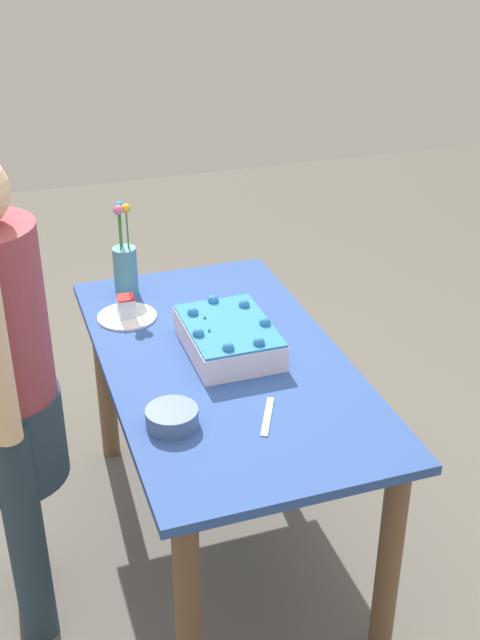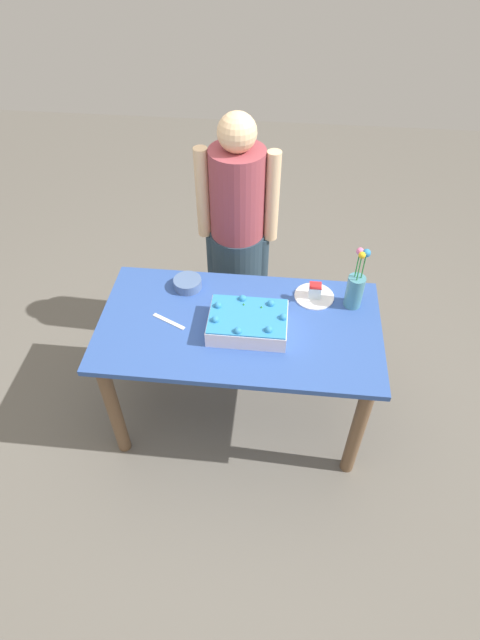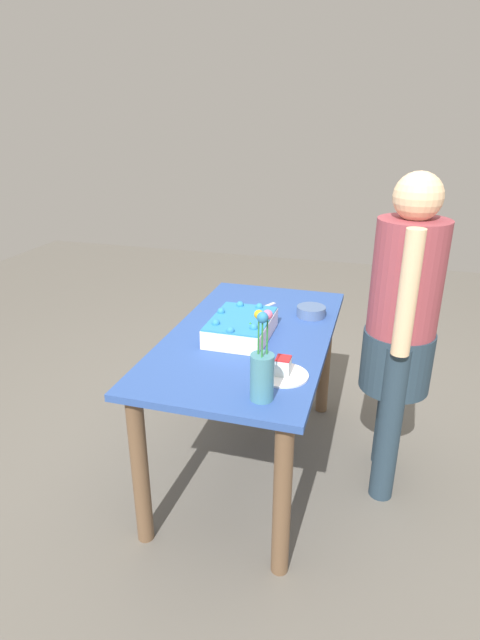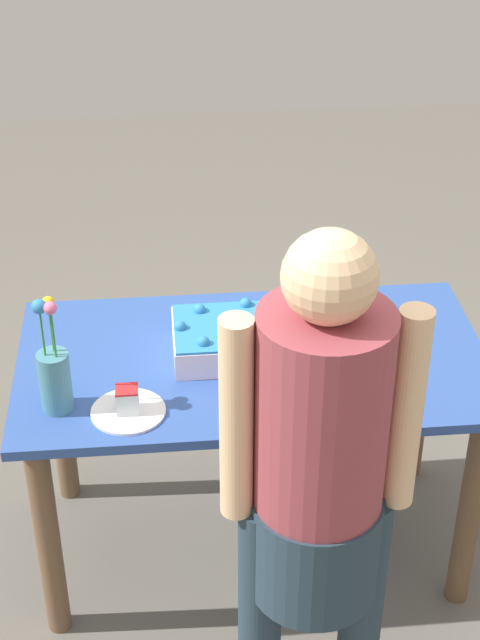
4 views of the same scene
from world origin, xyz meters
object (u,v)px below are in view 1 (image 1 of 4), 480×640
serving_plate_with_slice (127,312)px  fruit_bowl (172,417)px  cake_knife (268,416)px  flower_vase (125,265)px  sheet_cake (229,336)px  person_standing (0,377)px

serving_plate_with_slice → fruit_bowl: serving_plate_with_slice is taller
serving_plate_with_slice → cake_knife: serving_plate_with_slice is taller
flower_vase → fruit_bowl: bearing=176.8°
flower_vase → sheet_cake: bearing=-156.1°
flower_vase → person_standing: (-0.63, 0.48, -0.00)m
fruit_bowl → person_standing: person_standing is taller
serving_plate_with_slice → person_standing: 0.63m
serving_plate_with_slice → flower_vase: bearing=-11.6°
cake_knife → serving_plate_with_slice: bearing=45.9°
serving_plate_with_slice → person_standing: size_ratio=0.14×
flower_vase → fruit_bowl: flower_vase is taller
cake_knife → flower_vase: bearing=39.7°
fruit_bowl → person_standing: bearing=63.4°
cake_knife → fruit_bowl: fruit_bowl is taller
cake_knife → flower_vase: flower_vase is taller
serving_plate_with_slice → fruit_bowl: 0.66m
sheet_cake → fruit_bowl: bearing=141.2°
sheet_cake → flower_vase: flower_vase is taller
serving_plate_with_slice → cake_knife: size_ratio=1.10×
sheet_cake → flower_vase: bearing=23.9°
fruit_bowl → serving_plate_with_slice: bearing=-0.8°
sheet_cake → cake_knife: size_ratio=2.01×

